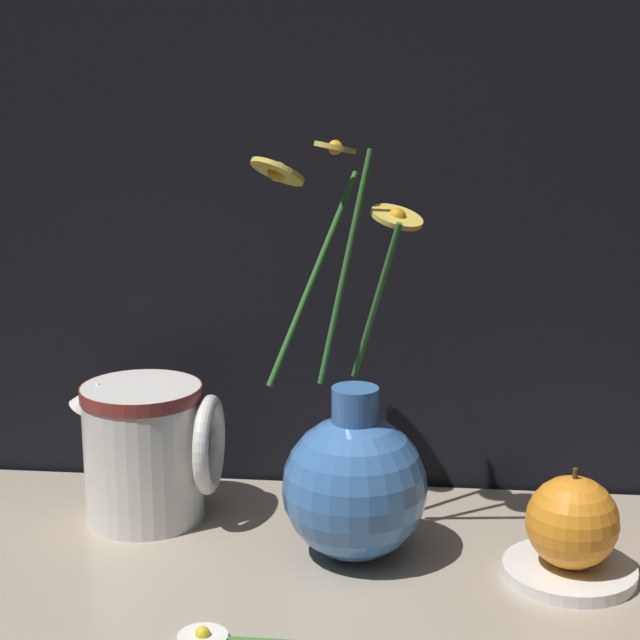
{
  "coord_description": "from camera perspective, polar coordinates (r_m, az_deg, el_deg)",
  "views": [
    {
      "loc": [
        0.09,
        -0.79,
        0.41
      ],
      "look_at": [
        0.01,
        0.0,
        0.22
      ],
      "focal_mm": 60.0,
      "sensor_mm": 36.0,
      "label": 1
    }
  ],
  "objects": [
    {
      "name": "saucer_plate",
      "position": [
        0.89,
        13.12,
        -12.75
      ],
      "size": [
        0.11,
        0.11,
        0.01
      ],
      "color": "white",
      "rests_on": "shelf"
    },
    {
      "name": "vase_with_flowers",
      "position": [
        0.88,
        1.82,
        -8.43
      ],
      "size": [
        0.16,
        0.15,
        0.34
      ],
      "color": "#3F72B7",
      "rests_on": "shelf"
    },
    {
      "name": "orange_fruit",
      "position": [
        0.88,
        13.27,
        -10.31
      ],
      "size": [
        0.07,
        0.07,
        0.08
      ],
      "color": "orange",
      "rests_on": "saucer_plate"
    },
    {
      "name": "loose_daisy",
      "position": [
        0.79,
        -5.24,
        -16.56
      ],
      "size": [
        0.12,
        0.04,
        0.01
      ],
      "color": "#3D7A33",
      "rests_on": "shelf"
    },
    {
      "name": "shelf",
      "position": [
        0.89,
        -0.73,
        -13.23
      ],
      "size": [
        0.88,
        0.35,
        0.01
      ],
      "color": "tan",
      "rests_on": "ground_plane"
    },
    {
      "name": "ground_plane",
      "position": [
        0.9,
        -0.73,
        -13.57
      ],
      "size": [
        6.0,
        6.0,
        0.0
      ],
      "primitive_type": "plane",
      "color": "black"
    },
    {
      "name": "ceramic_pitcher",
      "position": [
        0.96,
        -9.22,
        -6.65
      ],
      "size": [
        0.13,
        0.11,
        0.13
      ],
      "color": "white",
      "rests_on": "shelf"
    }
  ]
}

